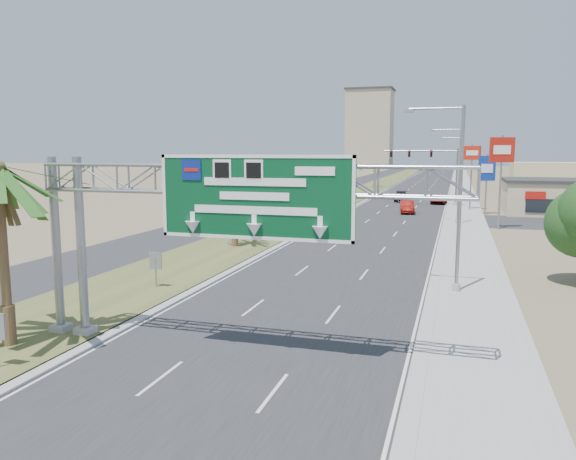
% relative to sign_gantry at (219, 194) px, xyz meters
% --- Properties ---
extents(road, '(12.00, 300.00, 0.02)m').
position_rel_sign_gantry_xyz_m(road, '(1.06, 100.07, -6.05)').
color(road, '#28282B').
rests_on(road, ground).
extents(sidewalk_right, '(4.00, 300.00, 0.10)m').
position_rel_sign_gantry_xyz_m(sidewalk_right, '(9.56, 100.07, -6.01)').
color(sidewalk_right, '#9E9B93').
rests_on(sidewalk_right, ground).
extents(median_grass, '(7.00, 300.00, 0.12)m').
position_rel_sign_gantry_xyz_m(median_grass, '(-8.94, 100.07, -6.00)').
color(median_grass, '#445726').
rests_on(median_grass, ground).
extents(opposing_road, '(8.00, 300.00, 0.02)m').
position_rel_sign_gantry_xyz_m(opposing_road, '(-15.94, 100.07, -6.05)').
color(opposing_road, '#28282B').
rests_on(opposing_road, ground).
extents(sign_gantry, '(16.75, 1.24, 7.50)m').
position_rel_sign_gantry_xyz_m(sign_gantry, '(0.00, 0.00, 0.00)').
color(sign_gantry, gray).
rests_on(sign_gantry, ground).
extents(palm_row_b, '(3.99, 3.99, 5.95)m').
position_rel_sign_gantry_xyz_m(palm_row_b, '(-8.44, 22.07, -1.16)').
color(palm_row_b, brown).
rests_on(palm_row_b, ground).
extents(palm_row_c, '(3.99, 3.99, 6.75)m').
position_rel_sign_gantry_xyz_m(palm_row_c, '(-8.44, 38.07, -0.39)').
color(palm_row_c, brown).
rests_on(palm_row_c, ground).
extents(palm_row_d, '(3.99, 3.99, 5.45)m').
position_rel_sign_gantry_xyz_m(palm_row_d, '(-8.44, 56.07, -1.64)').
color(palm_row_d, brown).
rests_on(palm_row_d, ground).
extents(palm_row_e, '(3.99, 3.99, 6.15)m').
position_rel_sign_gantry_xyz_m(palm_row_e, '(-8.44, 75.07, -0.97)').
color(palm_row_e, brown).
rests_on(palm_row_e, ground).
extents(palm_row_f, '(3.99, 3.99, 5.75)m').
position_rel_sign_gantry_xyz_m(palm_row_f, '(-8.44, 100.07, -1.35)').
color(palm_row_f, brown).
rests_on(palm_row_f, ground).
extents(streetlight_near, '(3.27, 0.44, 10.00)m').
position_rel_sign_gantry_xyz_m(streetlight_near, '(8.36, 12.07, -1.36)').
color(streetlight_near, gray).
rests_on(streetlight_near, ground).
extents(streetlight_mid, '(3.27, 0.44, 10.00)m').
position_rel_sign_gantry_xyz_m(streetlight_mid, '(8.36, 42.07, -1.36)').
color(streetlight_mid, gray).
rests_on(streetlight_mid, ground).
extents(streetlight_far, '(3.27, 0.44, 10.00)m').
position_rel_sign_gantry_xyz_m(streetlight_far, '(8.36, 78.07, -1.36)').
color(streetlight_far, gray).
rests_on(streetlight_far, ground).
extents(signal_mast, '(10.28, 0.71, 8.00)m').
position_rel_sign_gantry_xyz_m(signal_mast, '(6.23, 62.05, -1.21)').
color(signal_mast, gray).
rests_on(signal_mast, ground).
extents(median_signback_b, '(0.75, 0.08, 2.08)m').
position_rel_sign_gantry_xyz_m(median_signback_b, '(-7.44, 8.07, -4.61)').
color(median_signback_b, gray).
rests_on(median_signback_b, ground).
extents(tower_distant, '(20.00, 16.00, 35.00)m').
position_rel_sign_gantry_xyz_m(tower_distant, '(-30.94, 240.07, 11.44)').
color(tower_distant, tan).
rests_on(tower_distant, ground).
extents(building_distant_left, '(24.00, 14.00, 6.00)m').
position_rel_sign_gantry_xyz_m(building_distant_left, '(-43.94, 150.07, -3.06)').
color(building_distant_left, '#CEB88B').
rests_on(building_distant_left, ground).
extents(building_distant_right, '(20.00, 12.00, 5.00)m').
position_rel_sign_gantry_xyz_m(building_distant_right, '(31.06, 130.07, -3.56)').
color(building_distant_right, '#CEB88B').
rests_on(building_distant_right, ground).
extents(car_left_lane, '(2.30, 4.65, 1.53)m').
position_rel_sign_gantry_xyz_m(car_left_lane, '(-2.96, 33.59, -5.29)').
color(car_left_lane, black).
rests_on(car_left_lane, ground).
extents(car_mid_lane, '(2.22, 4.85, 1.54)m').
position_rel_sign_gantry_xyz_m(car_mid_lane, '(2.52, 51.61, -5.29)').
color(car_mid_lane, maroon).
rests_on(car_mid_lane, ground).
extents(car_right_lane, '(2.30, 4.74, 1.30)m').
position_rel_sign_gantry_xyz_m(car_right_lane, '(5.87, 65.64, -5.41)').
color(car_right_lane, gray).
rests_on(car_right_lane, ground).
extents(car_far, '(2.38, 5.22, 1.48)m').
position_rel_sign_gantry_xyz_m(car_far, '(0.17, 68.31, -5.32)').
color(car_far, black).
rests_on(car_far, ground).
extents(pole_sign_red_near, '(2.37, 1.07, 9.17)m').
position_rel_sign_gantry_xyz_m(pole_sign_red_near, '(12.41, 39.35, 1.17)').
color(pole_sign_red_near, gray).
rests_on(pole_sign_red_near, ground).
extents(pole_sign_blue, '(2.01, 0.79, 7.29)m').
position_rel_sign_gantry_xyz_m(pole_sign_blue, '(11.74, 52.90, -0.73)').
color(pole_sign_blue, gray).
rests_on(pole_sign_blue, ground).
extents(pole_sign_red_far, '(2.15, 1.10, 8.53)m').
position_rel_sign_gantry_xyz_m(pole_sign_red_far, '(10.06, 57.77, 0.68)').
color(pole_sign_red_far, gray).
rests_on(pole_sign_red_far, ground).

